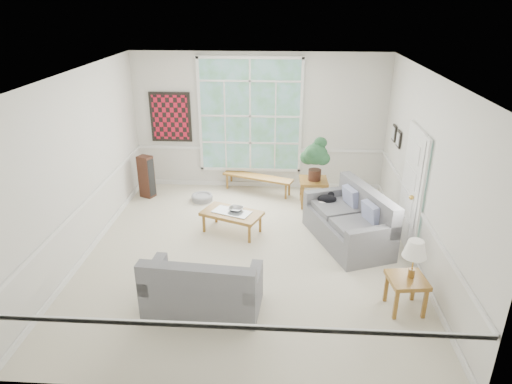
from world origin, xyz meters
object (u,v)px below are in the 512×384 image
(loveseat_right, at_px, (348,217))
(loveseat_front, at_px, (203,282))
(end_table, at_px, (313,192))
(side_table, at_px, (405,294))
(coffee_table, at_px, (232,222))

(loveseat_right, relative_size, loveseat_front, 1.14)
(loveseat_right, relative_size, end_table, 3.18)
(loveseat_right, relative_size, side_table, 3.54)
(loveseat_right, distance_m, loveseat_front, 3.00)
(loveseat_right, bearing_deg, end_table, 87.80)
(loveseat_front, relative_size, end_table, 2.78)
(end_table, bearing_deg, side_table, -72.20)
(coffee_table, distance_m, side_table, 3.39)
(loveseat_right, xyz_separation_m, end_table, (-0.52, 1.53, -0.20))
(loveseat_front, xyz_separation_m, coffee_table, (0.15, 2.26, -0.23))
(coffee_table, height_order, side_table, side_table)
(coffee_table, relative_size, end_table, 1.90)
(coffee_table, xyz_separation_m, end_table, (1.55, 1.29, 0.08))
(side_table, bearing_deg, loveseat_front, -177.25)
(loveseat_front, height_order, end_table, loveseat_front)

